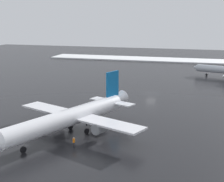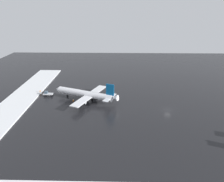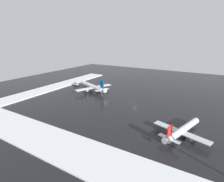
% 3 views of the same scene
% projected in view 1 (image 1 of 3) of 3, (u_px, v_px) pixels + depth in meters
% --- Properties ---
extents(ground_plane, '(240.00, 240.00, 0.00)m').
position_uv_depth(ground_plane, '(151.00, 93.00, 92.80)').
color(ground_plane, black).
extents(snow_bank_right, '(14.00, 116.00, 0.50)m').
position_uv_depth(snow_bank_right, '(174.00, 60.00, 155.71)').
color(snow_bank_right, white).
rests_on(snow_bank_right, ground_plane).
extents(airplane_parked_portside, '(31.42, 26.62, 9.78)m').
position_uv_depth(airplane_parked_portside, '(71.00, 117.00, 60.57)').
color(airplane_parked_portside, white).
rests_on(airplane_parked_portside, ground_plane).
extents(ground_crew_beside_wing, '(0.36, 0.36, 1.71)m').
position_uv_depth(ground_crew_beside_wing, '(74.00, 142.00, 55.16)').
color(ground_crew_beside_wing, black).
rests_on(ground_crew_beside_wing, ground_plane).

